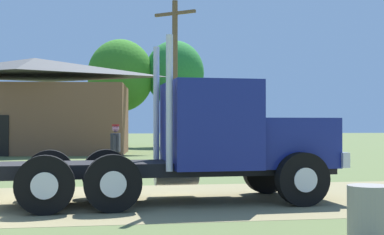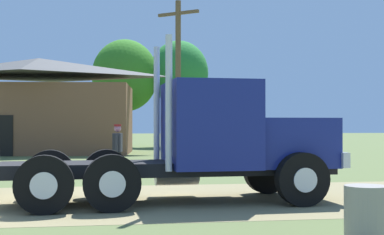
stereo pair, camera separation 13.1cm
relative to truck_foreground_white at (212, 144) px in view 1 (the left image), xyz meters
The scene contains 7 objects.
truck_foreground_white is the anchor object (origin of this frame).
visitor_far_side 6.03m from the truck_foreground_white, 108.61° to the left, with size 0.33×0.68×1.69m.
steel_barrel 5.03m from the truck_foreground_white, 75.91° to the right, with size 0.59×0.59×0.84m, color gray.
shed_building 22.45m from the truck_foreground_white, 106.02° to the left, with size 11.73×7.15×5.60m.
utility_pole_far 14.34m from the truck_foreground_white, 85.55° to the left, with size 1.80×1.49×7.57m.
tree_right 30.87m from the truck_foreground_white, 91.58° to the left, with size 5.01×5.01×8.21m.
tree_far_right 30.99m from the truck_foreground_white, 83.82° to the left, with size 4.54×4.54×8.21m.
Camera 1 is at (2.34, -12.24, 1.66)m, focal length 51.81 mm.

